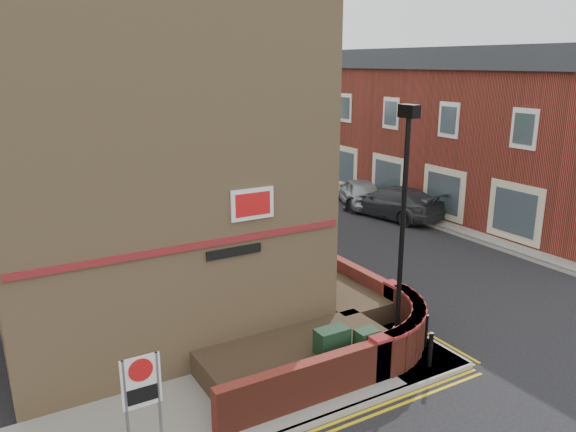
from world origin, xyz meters
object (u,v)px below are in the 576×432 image
at_px(lamppost, 402,235).
at_px(silver_car_near, 275,217).
at_px(utility_cabinet_large, 332,352).
at_px(zone_sign, 142,390).

distance_m(lamppost, silver_car_near, 12.07).
xyz_separation_m(lamppost, silver_car_near, (2.82, 11.42, -2.70)).
bearing_deg(utility_cabinet_large, zone_sign, -170.31).
bearing_deg(zone_sign, utility_cabinet_large, 9.69).
relative_size(utility_cabinet_large, silver_car_near, 0.30).
relative_size(lamppost, zone_sign, 2.86).
relative_size(lamppost, silver_car_near, 1.60).
distance_m(lamppost, zone_sign, 6.85).
bearing_deg(utility_cabinet_large, lamppost, -3.01).
bearing_deg(lamppost, zone_sign, -173.93).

